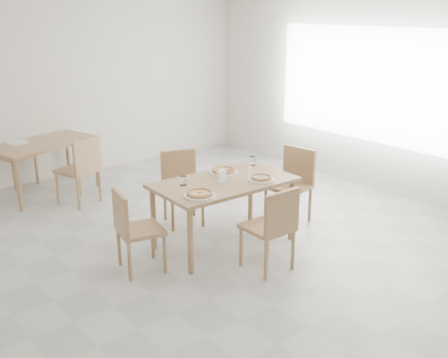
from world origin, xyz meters
TOP-DOWN VIEW (x-y plane):
  - room at (2.98, 0.30)m, footprint 7.28×7.00m
  - main_table at (0.10, -0.03)m, footprint 1.55×0.91m
  - chair_south at (0.08, -0.83)m, footprint 0.44×0.44m
  - chair_north at (0.11, 0.82)m, footprint 0.56×0.56m
  - chair_west at (-1.01, 0.04)m, footprint 0.50×0.50m
  - chair_east at (1.19, -0.03)m, footprint 0.51×0.51m
  - plate_margherita at (-0.40, -0.26)m, footprint 0.33×0.33m
  - plate_mushroom at (0.42, -0.28)m, footprint 0.29×0.29m
  - plate_pepperoni at (0.27, 0.19)m, footprint 0.34×0.34m
  - pizza_margherita at (-0.40, -0.26)m, footprint 0.35×0.35m
  - pizza_mushroom at (0.42, -0.28)m, footprint 0.29×0.29m
  - pizza_pepperoni at (0.27, 0.19)m, footprint 0.28×0.28m
  - tumbler_a at (0.73, 0.21)m, footprint 0.08×0.08m
  - tumbler_b at (-0.33, 0.13)m, footprint 0.07×0.07m
  - napkin_holder at (0.03, -0.07)m, footprint 0.14×0.09m
  - fork_a at (0.06, -0.07)m, footprint 0.07×0.18m
  - fork_b at (-0.27, 0.28)m, footprint 0.05×0.16m
  - second_table at (-0.79, 2.90)m, footprint 1.58×1.14m
  - chair_back_s at (-0.58, 2.13)m, footprint 0.58×0.58m
  - chair_back_n at (-1.02, 3.58)m, footprint 0.55×0.55m
  - plate_empty at (-1.09, 3.06)m, footprint 0.28×0.28m

SIDE VIEW (x-z plane):
  - chair_west at x=-1.01m, z-range 0.07..0.93m
  - chair_south at x=0.08m, z-range 0.07..0.95m
  - chair_north at x=0.11m, z-range 0.07..0.96m
  - chair_back_n at x=-1.02m, z-range 0.07..0.97m
  - chair_east at x=1.19m, z-range 0.07..0.99m
  - chair_back_s at x=-0.58m, z-range 0.07..1.00m
  - second_table at x=-0.79m, z-range 0.29..1.04m
  - main_table at x=0.10m, z-range 0.29..1.04m
  - fork_a at x=0.06m, z-range 0.75..0.76m
  - fork_b at x=-0.27m, z-range 0.75..0.76m
  - plate_margherita at x=-0.40m, z-range 0.75..0.77m
  - plate_mushroom at x=0.42m, z-range 0.75..0.77m
  - plate_pepperoni at x=0.27m, z-range 0.75..0.77m
  - plate_empty at x=-1.09m, z-range 0.75..0.77m
  - pizza_margherita at x=-0.40m, z-range 0.76..0.80m
  - pizza_mushroom at x=0.42m, z-range 0.76..0.80m
  - pizza_pepperoni at x=0.27m, z-range 0.77..0.80m
  - tumbler_b at x=-0.33m, z-range 0.75..0.85m
  - tumbler_a at x=0.73m, z-range 0.75..0.86m
  - napkin_holder at x=0.03m, z-range 0.75..0.89m
  - room at x=2.98m, z-range -2.00..5.00m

